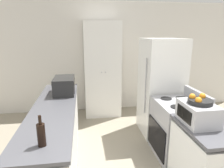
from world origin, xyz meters
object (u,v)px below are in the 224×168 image
at_px(pantry_cabinet, 102,70).
at_px(stove, 177,129).
at_px(microwave, 64,86).
at_px(wine_bottle, 41,134).
at_px(toaster_oven, 198,113).
at_px(fruit_bowl, 200,101).
at_px(refrigerator, 161,87).

bearing_deg(pantry_cabinet, stove, -62.26).
bearing_deg(microwave, wine_bottle, -92.63).
relative_size(wine_bottle, toaster_oven, 0.67).
bearing_deg(fruit_bowl, refrigerator, 84.24).
bearing_deg(pantry_cabinet, toaster_oven, -71.55).
bearing_deg(pantry_cabinet, refrigerator, -46.53).
height_order(pantry_cabinet, refrigerator, pantry_cabinet).
height_order(stove, microwave, microwave).
bearing_deg(microwave, refrigerator, 2.69).
distance_m(pantry_cabinet, toaster_oven, 2.67).
distance_m(pantry_cabinet, fruit_bowl, 2.68).
relative_size(pantry_cabinet, toaster_oven, 4.77).
bearing_deg(toaster_oven, wine_bottle, -172.10).
bearing_deg(fruit_bowl, toaster_oven, 100.05).
bearing_deg(stove, wine_bottle, -153.10).
distance_m(stove, refrigerator, 0.92).
xyz_separation_m(pantry_cabinet, fruit_bowl, (0.85, -2.54, 0.09)).
xyz_separation_m(pantry_cabinet, wine_bottle, (-0.83, -2.77, -0.07)).
relative_size(pantry_cabinet, wine_bottle, 7.11).
bearing_deg(pantry_cabinet, microwave, -123.79).
distance_m(wine_bottle, toaster_oven, 1.70).
height_order(microwave, fruit_bowl, fruit_bowl).
bearing_deg(toaster_oven, pantry_cabinet, 108.45).
distance_m(microwave, wine_bottle, 1.63).
distance_m(toaster_oven, fruit_bowl, 0.16).
distance_m(wine_bottle, fruit_bowl, 1.70).
height_order(stove, fruit_bowl, fruit_bowl).
distance_m(pantry_cabinet, microwave, 1.37).
distance_m(refrigerator, fruit_bowl, 1.52).
height_order(pantry_cabinet, microwave, pantry_cabinet).
xyz_separation_m(refrigerator, microwave, (-1.76, -0.08, 0.13)).
bearing_deg(wine_bottle, toaster_oven, 7.90).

